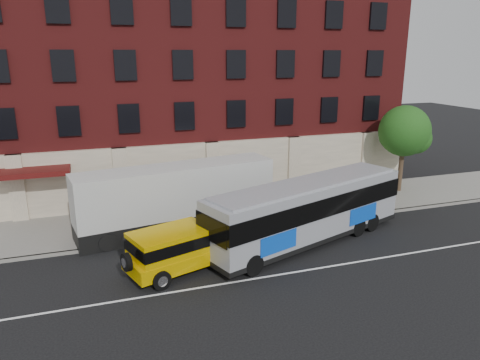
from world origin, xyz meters
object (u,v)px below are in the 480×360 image
object	(u,v)px
sign_pole	(80,225)
city_bus	(308,209)
shipping_container	(177,199)
yellow_suv	(177,247)
street_tree	(405,133)

from	to	relation	value
sign_pole	city_bus	xyz separation A→B (m)	(11.51, -2.63, 0.42)
city_bus	shipping_container	world-z (taller)	shipping_container
yellow_suv	shipping_container	world-z (taller)	shipping_container
city_bus	yellow_suv	bearing A→B (deg)	-170.91
city_bus	shipping_container	bearing A→B (deg)	147.37
sign_pole	street_tree	world-z (taller)	street_tree
sign_pole	city_bus	world-z (taller)	city_bus
street_tree	yellow_suv	xyz separation A→B (m)	(-17.78, -7.13, -3.20)
street_tree	yellow_suv	size ratio (longest dim) A/B	1.10
sign_pole	city_bus	size ratio (longest dim) A/B	0.20
sign_pole	shipping_container	distance (m)	5.46
city_bus	shipping_container	xyz separation A→B (m)	(-6.24, 4.00, 0.00)
yellow_suv	shipping_container	bearing A→B (deg)	78.89
street_tree	city_bus	xyz separation A→B (m)	(-10.53, -5.97, -2.54)
yellow_suv	sign_pole	bearing A→B (deg)	138.33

